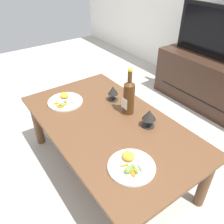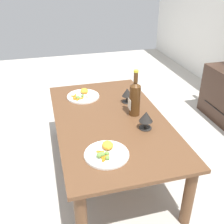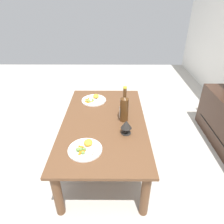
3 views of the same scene
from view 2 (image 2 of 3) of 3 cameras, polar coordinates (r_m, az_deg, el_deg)
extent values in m
plane|color=#B7B2A8|center=(2.25, -0.35, -11.78)|extent=(6.40, 6.40, 0.00)
cube|color=brown|center=(1.99, -0.38, -1.73)|extent=(1.38, 0.79, 0.03)
cylinder|color=brown|center=(2.60, -11.00, -0.33)|extent=(0.07, 0.07, 0.44)
cylinder|color=brown|center=(1.62, -6.53, -21.72)|extent=(0.07, 0.07, 0.44)
cylinder|color=brown|center=(2.71, 3.05, 1.44)|extent=(0.07, 0.07, 0.44)
cylinder|color=brown|center=(1.79, 15.93, -16.78)|extent=(0.07, 0.07, 0.44)
cylinder|color=#4C2D14|center=(1.99, 4.84, 2.43)|extent=(0.08, 0.08, 0.23)
cone|color=#4C2D14|center=(1.93, 5.00, 5.88)|extent=(0.08, 0.08, 0.04)
cylinder|color=#4C2D14|center=(1.92, 5.07, 7.32)|extent=(0.03, 0.03, 0.08)
cylinder|color=yellow|center=(1.90, 5.13, 8.62)|extent=(0.03, 0.03, 0.02)
cube|color=silver|center=(1.99, 3.69, 1.70)|extent=(0.06, 0.00, 0.08)
cylinder|color=black|center=(2.22, 3.17, 2.15)|extent=(0.08, 0.08, 0.01)
cylinder|color=black|center=(2.20, 3.19, 2.80)|extent=(0.02, 0.02, 0.05)
cone|color=black|center=(2.18, 3.23, 4.20)|extent=(0.08, 0.08, 0.07)
cylinder|color=black|center=(1.88, 7.05, -3.36)|extent=(0.09, 0.09, 0.01)
cylinder|color=black|center=(1.86, 7.10, -2.60)|extent=(0.02, 0.02, 0.05)
cone|color=black|center=(1.83, 7.22, -0.95)|extent=(0.10, 0.10, 0.07)
cylinder|color=white|center=(2.31, -6.13, 3.29)|extent=(0.27, 0.27, 0.01)
torus|color=white|center=(2.31, -6.14, 3.46)|extent=(0.27, 0.27, 0.01)
ellipsoid|color=orange|center=(2.35, -5.90, 4.48)|extent=(0.07, 0.07, 0.04)
cube|color=beige|center=(2.27, -4.76, 3.29)|extent=(0.06, 0.05, 0.02)
cylinder|color=orange|center=(2.31, -7.87, 3.50)|extent=(0.05, 0.03, 0.01)
cylinder|color=orange|center=(2.30, -8.04, 3.35)|extent=(0.03, 0.05, 0.01)
cylinder|color=orange|center=(2.26, -7.70, 2.90)|extent=(0.04, 0.05, 0.01)
cylinder|color=orange|center=(2.25, -7.25, 2.77)|extent=(0.05, 0.03, 0.01)
cylinder|color=orange|center=(2.24, -7.71, 2.67)|extent=(0.04, 0.04, 0.01)
cylinder|color=orange|center=(2.25, -6.62, 2.87)|extent=(0.03, 0.05, 0.01)
sphere|color=olive|center=(2.25, -7.34, 3.07)|extent=(0.03, 0.03, 0.03)
sphere|color=olive|center=(2.28, -6.26, 3.45)|extent=(0.02, 0.02, 0.02)
sphere|color=olive|center=(2.26, -7.27, 3.12)|extent=(0.03, 0.03, 0.03)
sphere|color=olive|center=(2.25, -6.97, 2.99)|extent=(0.03, 0.03, 0.03)
cylinder|color=white|center=(1.62, -1.15, -8.99)|extent=(0.27, 0.27, 0.01)
torus|color=white|center=(1.61, -1.15, -8.77)|extent=(0.27, 0.27, 0.01)
ellipsoid|color=orange|center=(1.65, -0.93, -7.02)|extent=(0.08, 0.07, 0.04)
cube|color=beige|center=(1.58, 0.94, -9.28)|extent=(0.07, 0.07, 0.02)
cylinder|color=orange|center=(1.57, -2.01, -9.88)|extent=(0.05, 0.02, 0.01)
cylinder|color=orange|center=(1.57, -1.65, -9.71)|extent=(0.05, 0.02, 0.01)
cylinder|color=orange|center=(1.58, -1.49, -9.42)|extent=(0.01, 0.05, 0.01)
cylinder|color=orange|center=(1.62, -2.52, -8.36)|extent=(0.03, 0.05, 0.01)
sphere|color=olive|center=(1.59, -1.08, -8.79)|extent=(0.03, 0.03, 0.03)
sphere|color=olive|center=(1.56, -0.97, -9.67)|extent=(0.03, 0.03, 0.03)
sphere|color=olive|center=(1.58, -2.72, -9.13)|extent=(0.03, 0.03, 0.03)
sphere|color=olive|center=(1.58, -2.61, -9.04)|extent=(0.03, 0.03, 0.03)
sphere|color=olive|center=(1.58, -2.04, -8.96)|extent=(0.03, 0.03, 0.03)
camera|label=1|loc=(0.66, -44.80, 20.26)|focal=36.90mm
camera|label=3|loc=(0.52, 74.16, 16.51)|focal=32.00mm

